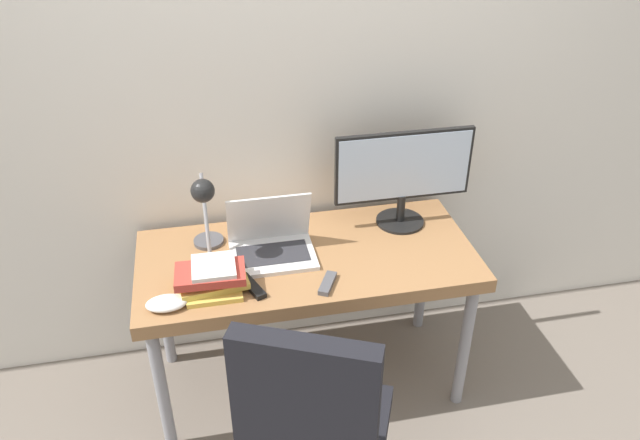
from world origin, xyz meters
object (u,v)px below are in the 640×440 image
office_chair (314,433)px  book_stack (213,278)px  laptop (272,243)px  monitor (403,172)px  desk_lamp (204,206)px  game_controller (167,303)px

office_chair → book_stack: 0.70m
laptop → monitor: 0.63m
desk_lamp → office_chair: size_ratio=0.36×
office_chair → book_stack: office_chair is taller
laptop → desk_lamp: bearing=173.9°
monitor → game_controller: (-1.01, -0.39, -0.23)m
monitor → game_controller: bearing=-159.0°
monitor → desk_lamp: bearing=-173.1°
laptop → book_stack: 0.31m
office_chair → book_stack: bearing=113.5°
office_chair → game_controller: size_ratio=7.03×
desk_lamp → game_controller: (-0.17, -0.29, -0.22)m
office_chair → book_stack: size_ratio=3.83×
desk_lamp → game_controller: bearing=-120.8°
office_chair → game_controller: 0.71m
book_stack → office_chair: bearing=-66.5°
book_stack → desk_lamp: bearing=90.3°
laptop → game_controller: bearing=-148.2°
monitor → book_stack: (-0.84, -0.31, -0.19)m
laptop → office_chair: (0.02, -0.80, -0.20)m
laptop → office_chair: size_ratio=0.32×
book_stack → game_controller: book_stack is taller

